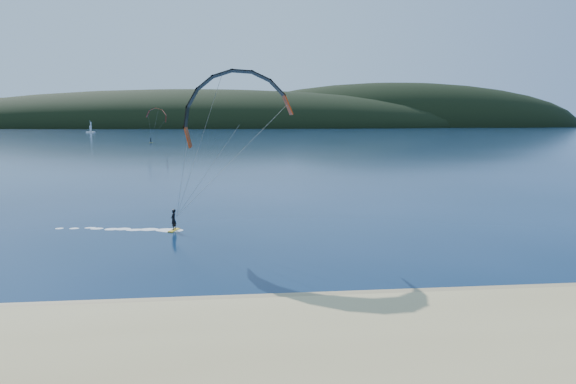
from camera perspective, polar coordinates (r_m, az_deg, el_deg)
The scene contains 6 objects.
ground at distance 21.79m, azimuth -2.20°, elevation -17.07°, with size 1800.00×1800.00×0.00m, color #071D37.
wet_sand at distance 25.90m, azimuth -2.86°, elevation -12.73°, with size 220.00×2.50×0.10m.
headland at distance 765.01m, azimuth -5.77°, elevation 7.46°, with size 1200.00×310.00×140.00m.
kitesurfer_near at distance 38.19m, azimuth -6.07°, elevation 7.34°, with size 20.92×7.02×12.39m.
kitesurfer_far at distance 220.67m, azimuth -14.98°, elevation 8.25°, with size 9.07×5.97×13.72m.
sailboat at distance 437.98m, azimuth -21.87°, elevation 6.49°, with size 7.30×4.63×10.27m.
Camera 1 is at (-1.21, -19.67, 9.30)m, focal length 30.72 mm.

